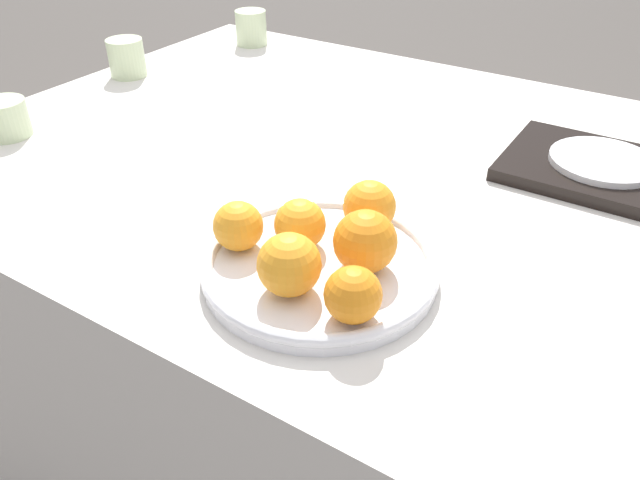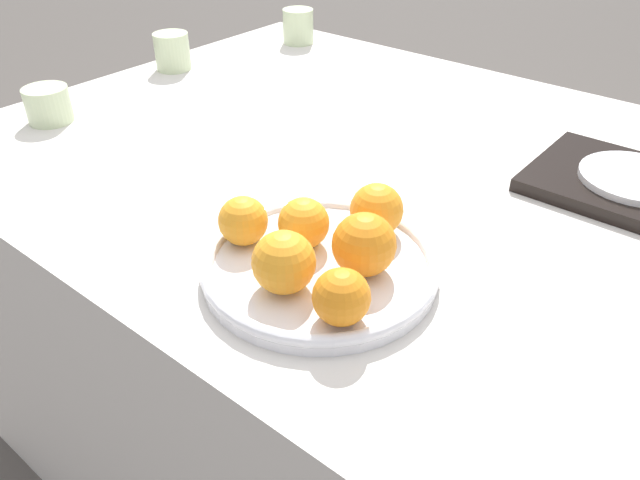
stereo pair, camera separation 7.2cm
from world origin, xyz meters
TOP-DOWN VIEW (x-y plane):
  - ground_plane at (0.00, 0.00)m, footprint 12.00×12.00m
  - table at (0.00, 0.00)m, footprint 1.41×1.00m
  - fruit_platter at (0.09, -0.30)m, footprint 0.28×0.28m
  - orange_0 at (0.05, -0.28)m, footprint 0.06×0.06m
  - orange_1 at (0.14, -0.28)m, footprint 0.07×0.07m
  - orange_2 at (0.17, -0.36)m, footprint 0.06×0.06m
  - orange_3 at (-0.01, -0.32)m, footprint 0.06×0.06m
  - orange_4 at (0.11, -0.20)m, footprint 0.07×0.07m
  - orange_5 at (0.09, -0.36)m, footprint 0.07×0.07m
  - serving_tray at (0.32, 0.14)m, footprint 0.28×0.22m
  - side_plate at (0.32, 0.14)m, footprint 0.16×0.16m
  - cup_0 at (-0.62, 0.07)m, footprint 0.07×0.07m
  - cup_1 at (-0.54, 0.39)m, footprint 0.07×0.07m
  - cup_2 at (-0.57, -0.25)m, footprint 0.08×0.08m

SIDE VIEW (x-z plane):
  - ground_plane at x=0.00m, z-range 0.00..0.00m
  - table at x=0.00m, z-range 0.00..0.73m
  - serving_tray at x=0.32m, z-range 0.73..0.75m
  - fruit_platter at x=0.09m, z-range 0.73..0.76m
  - side_plate at x=0.32m, z-range 0.75..0.76m
  - cup_2 at x=-0.57m, z-range 0.73..0.80m
  - cup_0 at x=-0.62m, z-range 0.73..0.81m
  - cup_1 at x=-0.54m, z-range 0.73..0.81m
  - orange_3 at x=-0.01m, z-range 0.75..0.81m
  - orange_2 at x=0.17m, z-range 0.75..0.81m
  - orange_0 at x=0.05m, z-range 0.75..0.81m
  - orange_4 at x=0.11m, z-range 0.75..0.82m
  - orange_5 at x=0.09m, z-range 0.75..0.82m
  - orange_1 at x=0.14m, z-range 0.75..0.83m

